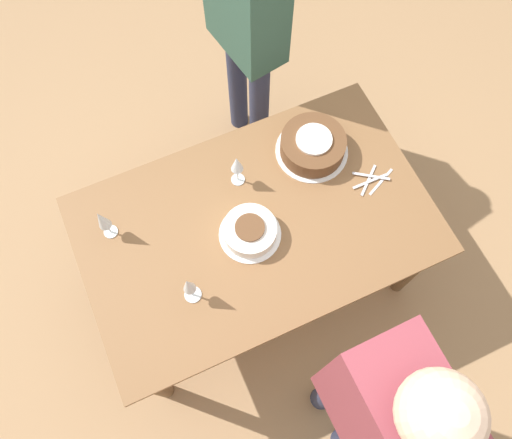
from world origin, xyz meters
TOP-DOWN VIEW (x-y plane):
  - ground_plane at (0.00, 0.00)m, footprint 12.00×12.00m
  - dining_table at (0.00, 0.00)m, footprint 1.53×0.95m
  - cake_center_white at (0.04, 0.03)m, footprint 0.27×0.27m
  - cake_front_chocolate at (-0.38, -0.22)m, footprint 0.34×0.34m
  - wine_glass_near at (0.37, 0.18)m, footprint 0.07×0.07m
  - wine_glass_far at (0.59, -0.22)m, footprint 0.06×0.06m
  - wine_glass_extra at (-0.01, -0.23)m, footprint 0.06×0.06m
  - fork_pile at (-0.57, 0.02)m, footprint 0.21×0.13m
  - person_cutting at (-0.34, -0.86)m, footprint 0.29×0.43m
  - person_watching at (-0.03, 0.87)m, footprint 0.23×0.40m

SIDE VIEW (x-z plane):
  - ground_plane at x=0.00m, z-range 0.00..0.00m
  - dining_table at x=0.00m, z-range 0.26..0.99m
  - fork_pile at x=-0.57m, z-range 0.73..0.74m
  - cake_center_white at x=0.04m, z-range 0.73..0.81m
  - cake_front_chocolate at x=-0.38m, z-range 0.73..0.84m
  - wine_glass_far at x=0.59m, z-range 0.77..0.97m
  - wine_glass_extra at x=-0.01m, z-range 0.77..0.97m
  - wine_glass_near at x=0.37m, z-range 0.77..0.98m
  - person_cutting at x=-0.34m, z-range 0.17..1.83m
  - person_watching at x=-0.03m, z-range 0.18..1.92m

